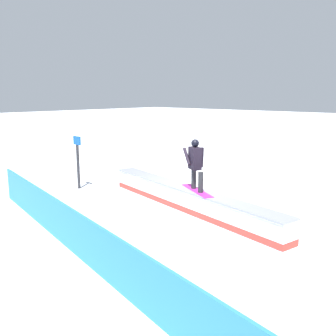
# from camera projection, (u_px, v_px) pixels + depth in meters

# --- Properties ---
(ground_plane) EXTENTS (120.00, 120.00, 0.00)m
(ground_plane) POSITION_uv_depth(u_px,v_px,m) (187.00, 212.00, 10.79)
(ground_plane) COLOR white
(grind_box) EXTENTS (6.98, 1.94, 0.72)m
(grind_box) POSITION_uv_depth(u_px,v_px,m) (187.00, 201.00, 10.73)
(grind_box) COLOR white
(grind_box) RESTS_ON ground_plane
(snowboarder) EXTENTS (1.50, 0.96, 1.41)m
(snowboarder) POSITION_uv_depth(u_px,v_px,m) (195.00, 163.00, 10.30)
(snowboarder) COLOR #BB2495
(snowboarder) RESTS_ON grind_box
(safety_fence) EXTENTS (10.42, 2.12, 0.98)m
(safety_fence) POSITION_uv_depth(u_px,v_px,m) (73.00, 231.00, 7.95)
(safety_fence) COLOR #2C7EEA
(safety_fence) RESTS_ON ground_plane
(trail_marker) EXTENTS (0.40, 0.10, 1.88)m
(trail_marker) POSITION_uv_depth(u_px,v_px,m) (78.00, 161.00, 13.28)
(trail_marker) COLOR #262628
(trail_marker) RESTS_ON ground_plane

